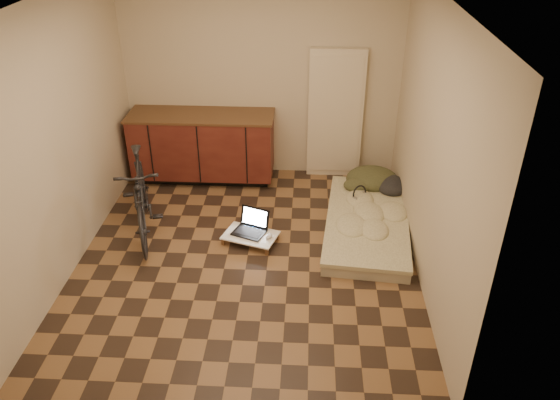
# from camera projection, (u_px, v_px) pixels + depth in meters

# --- Properties ---
(room_shell) EXTENTS (3.50, 4.00, 2.60)m
(room_shell) POSITION_uv_depth(u_px,v_px,m) (244.00, 143.00, 5.14)
(room_shell) COLOR brown
(room_shell) RESTS_ON ground
(cabinets) EXTENTS (1.84, 0.62, 0.91)m
(cabinets) POSITION_uv_depth(u_px,v_px,m) (203.00, 146.00, 7.06)
(cabinets) COLOR black
(cabinets) RESTS_ON ground
(appliance_panel) EXTENTS (0.70, 0.10, 1.70)m
(appliance_panel) POSITION_uv_depth(u_px,v_px,m) (335.00, 114.00, 7.00)
(appliance_panel) COLOR beige
(appliance_panel) RESTS_ON ground
(bicycle) EXTENTS (0.88, 1.66, 1.03)m
(bicycle) POSITION_uv_depth(u_px,v_px,m) (140.00, 192.00, 5.93)
(bicycle) COLOR black
(bicycle) RESTS_ON ground
(futon) EXTENTS (1.08, 1.97, 0.16)m
(futon) POSITION_uv_depth(u_px,v_px,m) (367.00, 223.00, 6.18)
(futon) COLOR #B2A88E
(futon) RESTS_ON ground
(clothing_pile) EXTENTS (0.73, 0.63, 0.27)m
(clothing_pile) POSITION_uv_depth(u_px,v_px,m) (377.00, 174.00, 6.75)
(clothing_pile) COLOR #3A3E24
(clothing_pile) RESTS_ON futon
(headphones) EXTENTS (0.32, 0.32, 0.16)m
(headphones) POSITION_uv_depth(u_px,v_px,m) (360.00, 193.00, 6.46)
(headphones) COLOR black
(headphones) RESTS_ON futon
(lap_desk) EXTENTS (0.66, 0.53, 0.10)m
(lap_desk) POSITION_uv_depth(u_px,v_px,m) (250.00, 236.00, 5.97)
(lap_desk) COLOR brown
(lap_desk) RESTS_ON ground
(laptop) EXTENTS (0.43, 0.41, 0.23)m
(laptop) POSITION_uv_depth(u_px,v_px,m) (251.00, 227.00, 6.00)
(laptop) COLOR black
(laptop) RESTS_ON lap_desk
(mouse) EXTENTS (0.10, 0.12, 0.04)m
(mouse) POSITION_uv_depth(u_px,v_px,m) (269.00, 236.00, 5.90)
(mouse) COLOR silver
(mouse) RESTS_ON lap_desk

